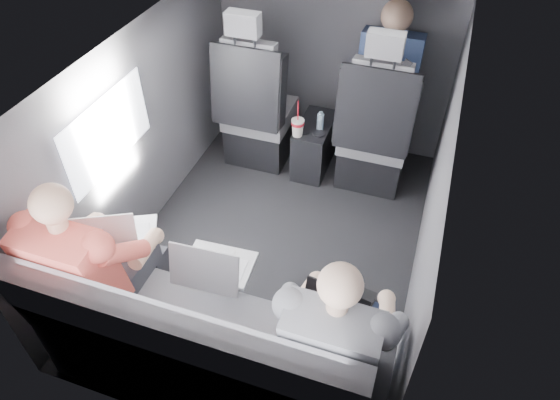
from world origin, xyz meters
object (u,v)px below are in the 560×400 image
(rear_bench, at_px, (204,352))
(laptop_silver, at_px, (214,266))
(water_bottle, at_px, (320,121))
(passenger_rear_left, at_px, (97,265))
(laptop_black, at_px, (338,301))
(front_seat_left, at_px, (257,116))
(soda_cup, at_px, (298,127))
(front_seat_right, at_px, (374,138))
(center_console, at_px, (314,146))
(passenger_rear_right, at_px, (337,337))
(passenger_front_right, at_px, (387,76))
(laptop_white, at_px, (117,235))

(rear_bench, distance_m, laptop_silver, 0.42)
(water_bottle, bearing_deg, passenger_rear_left, -109.50)
(rear_bench, height_order, laptop_black, rear_bench)
(front_seat_left, height_order, soda_cup, front_seat_left)
(laptop_black, bearing_deg, rear_bench, -154.92)
(front_seat_right, relative_size, center_console, 2.64)
(soda_cup, bearing_deg, passenger_rear_right, -67.26)
(passenger_rear_left, xyz_separation_m, passenger_rear_right, (1.20, 0.00, -0.01))
(passenger_front_right, bearing_deg, water_bottle, -145.48)
(rear_bench, relative_size, passenger_rear_left, 1.33)
(laptop_white, relative_size, laptop_silver, 1.23)
(laptop_silver, bearing_deg, front_seat_left, 104.04)
(front_seat_right, height_order, passenger_rear_right, front_seat_right)
(soda_cup, bearing_deg, rear_bench, -87.30)
(soda_cup, bearing_deg, passenger_rear_left, -106.78)
(front_seat_left, height_order, passenger_front_right, passenger_front_right)
(passenger_rear_right, bearing_deg, rear_bench, -171.12)
(water_bottle, xyz_separation_m, laptop_silver, (-0.09, -1.62, 0.17))
(front_seat_left, bearing_deg, water_bottle, -1.79)
(water_bottle, bearing_deg, soda_cup, -136.16)
(laptop_silver, bearing_deg, water_bottle, 86.76)
(rear_bench, bearing_deg, front_seat_left, 103.31)
(center_console, height_order, laptop_white, laptop_white)
(passenger_front_right, bearing_deg, passenger_rear_right, -85.39)
(water_bottle, height_order, laptop_white, laptop_white)
(center_console, relative_size, water_bottle, 3.30)
(center_console, distance_m, water_bottle, 0.28)
(soda_cup, height_order, water_bottle, soda_cup)
(laptop_white, relative_size, passenger_rear_right, 0.37)
(laptop_silver, bearing_deg, passenger_rear_right, -14.78)
(center_console, relative_size, passenger_front_right, 0.55)
(front_seat_right, distance_m, passenger_rear_left, 2.09)
(soda_cup, bearing_deg, water_bottle, 43.84)
(soda_cup, distance_m, laptop_silver, 1.50)
(passenger_rear_right, bearing_deg, front_seat_right, 95.19)
(front_seat_left, distance_m, soda_cup, 0.40)
(front_seat_right, height_order, laptop_silver, front_seat_right)
(front_seat_right, bearing_deg, passenger_rear_right, -84.81)
(laptop_black, relative_size, passenger_rear_right, 0.27)
(soda_cup, relative_size, passenger_rear_right, 0.24)
(front_seat_left, relative_size, rear_bench, 0.79)
(laptop_white, bearing_deg, front_seat_right, 56.89)
(front_seat_left, height_order, water_bottle, front_seat_left)
(front_seat_right, xyz_separation_m, laptop_white, (-1.05, -1.61, 0.23))
(soda_cup, bearing_deg, passenger_front_right, 37.09)
(passenger_rear_right, xyz_separation_m, passenger_front_right, (-0.17, 2.06, 0.15))
(laptop_silver, distance_m, passenger_rear_right, 0.68)
(laptop_white, height_order, passenger_rear_left, passenger_rear_left)
(rear_bench, relative_size, water_bottle, 10.98)
(passenger_rear_right, bearing_deg, laptop_silver, 165.22)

